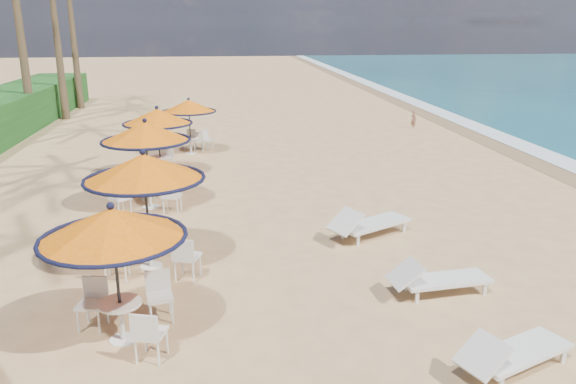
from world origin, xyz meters
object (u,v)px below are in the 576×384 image
station_1 (143,183)px  station_2 (146,143)px  station_3 (156,125)px  lounger_far (367,223)px  station_4 (190,112)px  lounger_near (512,353)px  station_0 (116,241)px  lounger_mid (436,278)px

station_1 → station_2: 4.14m
station_3 → lounger_far: 8.51m
station_1 → station_2: (-0.43, 4.12, -0.03)m
station_4 → lounger_near: bearing=-71.1°
lounger_near → lounger_far: 5.66m
lounger_far → station_3: bearing=102.6°
station_4 → lounger_far: (4.58, -9.83, -1.25)m
station_1 → station_0: bearing=-91.8°
station_0 → lounger_near: size_ratio=1.16×
station_4 → station_2: bearing=-97.4°
station_0 → lounger_far: size_ratio=1.06×
station_1 → lounger_near: station_1 is taller
station_3 → station_4: bearing=74.7°
station_1 → station_3: bearing=93.8°
station_3 → lounger_mid: station_3 is taller
station_0 → station_1: 2.83m
lounger_near → lounger_far: bearing=74.5°
station_3 → lounger_mid: 11.26m
station_1 → station_4: station_1 is taller
station_0 → station_4: 13.83m
station_1 → station_4: size_ratio=1.16×
station_2 → lounger_mid: 8.65m
station_0 → lounger_far: 6.64m
station_4 → station_3: bearing=-105.3°
station_1 → lounger_near: bearing=-37.7°
station_4 → lounger_near: size_ratio=1.08×
station_2 → station_1: bearing=-84.0°
lounger_near → lounger_mid: lounger_mid is taller
station_0 → lounger_near: 6.23m
lounger_far → station_1: bearing=164.3°
station_0 → station_3: 10.30m
station_3 → station_4: station_3 is taller
lounger_mid → lounger_far: 3.11m
lounger_near → lounger_far: lounger_far is taller
station_0 → station_2: station_2 is taller
station_0 → station_2: bearing=92.8°
station_0 → station_2: size_ratio=0.94×
station_2 → lounger_far: (5.47, -2.96, -1.49)m
station_4 → lounger_near: 16.38m
station_2 → station_3: 3.35m
station_2 → lounger_mid: (6.01, -6.03, -1.52)m
lounger_far → lounger_near: bearing=-111.4°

